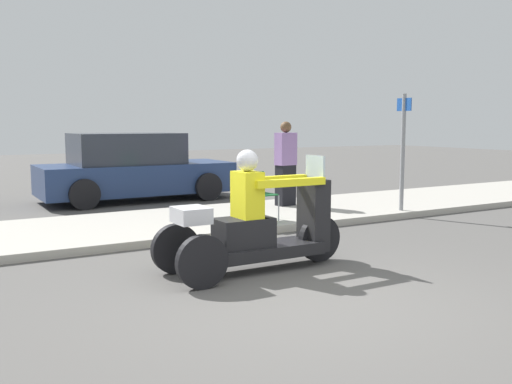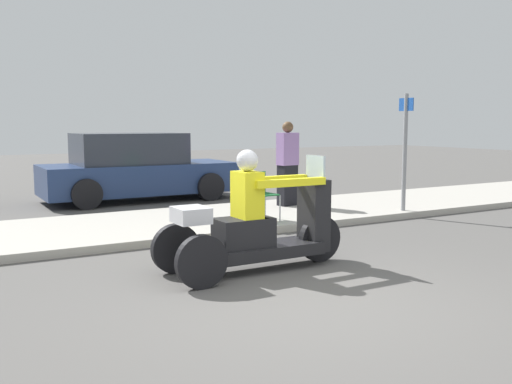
{
  "view_description": "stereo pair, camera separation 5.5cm",
  "coord_description": "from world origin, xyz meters",
  "px_view_note": "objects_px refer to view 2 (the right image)",
  "views": [
    {
      "loc": [
        -3.25,
        -4.46,
        1.78
      ],
      "look_at": [
        0.14,
        1.36,
        0.96
      ],
      "focal_mm": 40.0,
      "sensor_mm": 36.0,
      "label": 1
    },
    {
      "loc": [
        -3.2,
        -4.49,
        1.78
      ],
      "look_at": [
        0.14,
        1.36,
        0.96
      ],
      "focal_mm": 40.0,
      "sensor_mm": 36.0,
      "label": 2
    }
  ],
  "objects_px": {
    "parked_car_lot_right": "(136,169)",
    "street_sign": "(405,147)",
    "spectator_by_tree": "(288,165)",
    "motorcycle_trike": "(257,228)",
    "folding_chair_set_back": "(259,191)"
  },
  "relations": [
    {
      "from": "parked_car_lot_right",
      "to": "street_sign",
      "type": "xyz_separation_m",
      "value": [
        3.69,
        -4.77,
        0.59
      ]
    },
    {
      "from": "spectator_by_tree",
      "to": "parked_car_lot_right",
      "type": "distance_m",
      "value": 3.79
    },
    {
      "from": "motorcycle_trike",
      "to": "street_sign",
      "type": "bearing_deg",
      "value": 25.33
    },
    {
      "from": "parked_car_lot_right",
      "to": "street_sign",
      "type": "bearing_deg",
      "value": -52.29
    },
    {
      "from": "spectator_by_tree",
      "to": "motorcycle_trike",
      "type": "bearing_deg",
      "value": -127.3
    },
    {
      "from": "motorcycle_trike",
      "to": "street_sign",
      "type": "relative_size",
      "value": 1.1
    },
    {
      "from": "street_sign",
      "to": "folding_chair_set_back",
      "type": "bearing_deg",
      "value": 171.28
    },
    {
      "from": "motorcycle_trike",
      "to": "spectator_by_tree",
      "type": "distance_m",
      "value": 4.72
    },
    {
      "from": "spectator_by_tree",
      "to": "street_sign",
      "type": "relative_size",
      "value": 0.77
    },
    {
      "from": "folding_chair_set_back",
      "to": "street_sign",
      "type": "height_order",
      "value": "street_sign"
    },
    {
      "from": "motorcycle_trike",
      "to": "spectator_by_tree",
      "type": "xyz_separation_m",
      "value": [
        2.85,
        3.74,
        0.42
      ]
    },
    {
      "from": "spectator_by_tree",
      "to": "parked_car_lot_right",
      "type": "xyz_separation_m",
      "value": [
        -2.14,
        3.12,
        -0.21
      ]
    },
    {
      "from": "spectator_by_tree",
      "to": "folding_chair_set_back",
      "type": "xyz_separation_m",
      "value": [
        -1.37,
        -1.21,
        -0.31
      ]
    },
    {
      "from": "motorcycle_trike",
      "to": "parked_car_lot_right",
      "type": "distance_m",
      "value": 6.9
    },
    {
      "from": "parked_car_lot_right",
      "to": "street_sign",
      "type": "distance_m",
      "value": 6.06
    }
  ]
}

